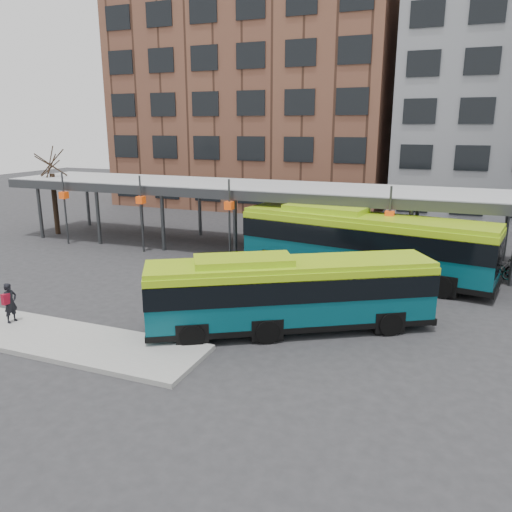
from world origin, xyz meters
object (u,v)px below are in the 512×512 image
at_px(bus_front, 289,292).
at_px(bus_rear, 362,242).
at_px(tree, 55,201).
at_px(pedestrian, 10,302).

distance_m(bus_front, bus_rear, 8.32).
height_order(tree, bus_rear, tree).
bearing_deg(pedestrian, tree, 40.57).
xyz_separation_m(bus_front, pedestrian, (-10.37, -3.69, -0.58)).
distance_m(tree, pedestrian, 18.28).
height_order(tree, bus_front, tree).
xyz_separation_m(tree, pedestrian, (11.03, -14.51, -1.44)).
bearing_deg(bus_rear, pedestrian, -124.48).
bearing_deg(pedestrian, bus_front, -67.08).
relative_size(bus_front, bus_rear, 0.80).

